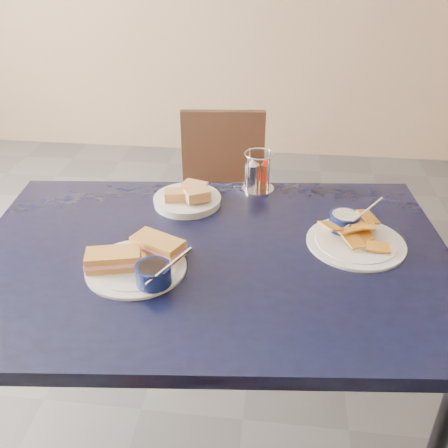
# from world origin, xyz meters

# --- Properties ---
(ground) EXTENTS (6.00, 6.00, 0.00)m
(ground) POSITION_xyz_m (0.00, 0.00, 0.00)
(ground) COLOR #4C4C51
(ground) RESTS_ON ground
(dining_table) EXTENTS (1.41, 1.01, 0.75)m
(dining_table) POSITION_xyz_m (-0.10, -0.05, 0.69)
(dining_table) COLOR black
(dining_table) RESTS_ON ground
(chair_far) EXTENTS (0.42, 0.41, 0.82)m
(chair_far) POSITION_xyz_m (-0.17, 0.89, 0.47)
(chair_far) COLOR black
(chair_far) RESTS_ON ground
(sandwich_plate) EXTENTS (0.30, 0.27, 0.12)m
(sandwich_plate) POSITION_xyz_m (-0.27, -0.15, 0.77)
(sandwich_plate) COLOR white
(sandwich_plate) RESTS_ON dining_table
(plantain_plate) EXTENTS (0.28, 0.28, 0.12)m
(plantain_plate) POSITION_xyz_m (0.29, 0.07, 0.77)
(plantain_plate) COLOR white
(plantain_plate) RESTS_ON dining_table
(bread_basket) EXTENTS (0.21, 0.21, 0.07)m
(bread_basket) POSITION_xyz_m (-0.21, 0.22, 0.77)
(bread_basket) COLOR white
(bread_basket) RESTS_ON dining_table
(condiment_caddy) EXTENTS (0.11, 0.11, 0.14)m
(condiment_caddy) POSITION_xyz_m (0.00, 0.36, 0.81)
(condiment_caddy) COLOR silver
(condiment_caddy) RESTS_ON dining_table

